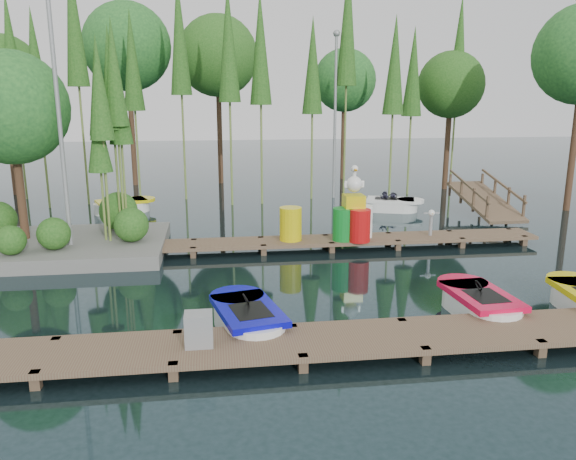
{
  "coord_description": "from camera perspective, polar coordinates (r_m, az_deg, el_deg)",
  "views": [
    {
      "loc": [
        -1.4,
        -13.68,
        4.56
      ],
      "look_at": [
        0.5,
        0.5,
        1.1
      ],
      "focal_mm": 35.0,
      "sensor_mm": 36.0,
      "label": 1
    }
  ],
  "objects": [
    {
      "name": "boat_white_far",
      "position": [
        22.93,
        10.46,
        2.54
      ],
      "size": [
        2.6,
        1.78,
        1.13
      ],
      "rotation": [
        0.0,
        0.0,
        0.37
      ],
      "color": "white",
      "rests_on": "ground"
    },
    {
      "name": "lamp_rear",
      "position": [
        25.26,
        4.83,
        12.87
      ],
      "size": [
        0.3,
        0.3,
        7.25
      ],
      "color": "gray",
      "rests_on": "ground"
    },
    {
      "name": "island",
      "position": [
        17.71,
        -23.91,
        7.99
      ],
      "size": [
        6.2,
        4.2,
        6.75
      ],
      "color": "slate",
      "rests_on": "ground"
    },
    {
      "name": "tree_screen",
      "position": [
        24.33,
        -9.55,
        17.08
      ],
      "size": [
        34.42,
        18.53,
        10.31
      ],
      "color": "#492F1F",
      "rests_on": "ground"
    },
    {
      "name": "ground_plane",
      "position": [
        14.48,
        -1.7,
        -4.76
      ],
      "size": [
        90.0,
        90.0,
        0.0
      ],
      "primitive_type": "plane",
      "color": "#1D3237"
    },
    {
      "name": "drum_cluster",
      "position": [
        16.94,
        6.8,
        1.22
      ],
      "size": [
        1.3,
        1.19,
        2.24
      ],
      "color": "#0E7E24",
      "rests_on": "far_dock"
    },
    {
      "name": "ramp",
      "position": [
        23.05,
        19.35,
        2.9
      ],
      "size": [
        1.5,
        3.94,
        1.49
      ],
      "color": "brown",
      "rests_on": "ground"
    },
    {
      "name": "far_dock",
      "position": [
        16.92,
        0.78,
        -1.24
      ],
      "size": [
        15.0,
        1.2,
        0.5
      ],
      "color": "brown",
      "rests_on": "ground"
    },
    {
      "name": "boat_red",
      "position": [
        12.64,
        18.82,
        -7.16
      ],
      "size": [
        1.24,
        2.49,
        0.82
      ],
      "rotation": [
        0.0,
        0.0,
        0.06
      ],
      "color": "white",
      "rests_on": "ground"
    },
    {
      "name": "seagull_post",
      "position": [
        17.87,
        14.34,
        1.18
      ],
      "size": [
        0.51,
        0.27,
        0.81
      ],
      "color": "gray",
      "rests_on": "far_dock"
    },
    {
      "name": "near_dock",
      "position": [
        10.24,
        0.97,
        -11.38
      ],
      "size": [
        18.0,
        1.5,
        0.5
      ],
      "color": "brown",
      "rests_on": "ground"
    },
    {
      "name": "boat_blue",
      "position": [
        11.22,
        -4.14,
        -9.08
      ],
      "size": [
        1.63,
        2.66,
        0.83
      ],
      "rotation": [
        0.0,
        0.0,
        0.22
      ],
      "color": "white",
      "rests_on": "ground"
    },
    {
      "name": "lamp_island",
      "position": [
        16.69,
        -22.33,
        11.58
      ],
      "size": [
        0.3,
        0.3,
        7.25
      ],
      "color": "gray",
      "rests_on": "ground"
    },
    {
      "name": "utility_cabinet",
      "position": [
        10.0,
        -9.06,
        -9.93
      ],
      "size": [
        0.48,
        0.41,
        0.59
      ],
      "primitive_type": "cube",
      "color": "gray",
      "rests_on": "near_dock"
    },
    {
      "name": "boat_yellow_far",
      "position": [
        23.22,
        -16.43,
        2.35
      ],
      "size": [
        2.64,
        1.9,
        1.21
      ],
      "rotation": [
        0.0,
        0.0,
        0.03
      ],
      "color": "white",
      "rests_on": "ground"
    },
    {
      "name": "yellow_barrel",
      "position": [
        16.76,
        0.27,
        0.63
      ],
      "size": [
        0.67,
        0.67,
        1.0
      ],
      "primitive_type": "cylinder",
      "color": "#D7C50B",
      "rests_on": "far_dock"
    }
  ]
}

